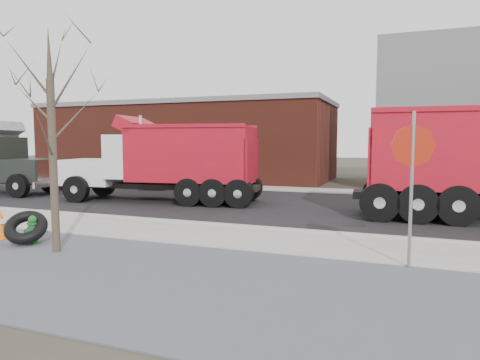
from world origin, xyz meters
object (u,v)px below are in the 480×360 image
at_px(fire_hydrant, 33,231).
at_px(dump_truck_red_b, 168,159).
at_px(truck_tire, 26,227).
at_px(stop_sign, 412,164).

xyz_separation_m(fire_hydrant, dump_truck_red_b, (-0.66, 7.87, 1.50)).
height_order(truck_tire, dump_truck_red_b, dump_truck_red_b).
height_order(fire_hydrant, dump_truck_red_b, dump_truck_red_b).
distance_m(truck_tire, dump_truck_red_b, 8.10).
bearing_deg(stop_sign, truck_tire, -161.76).
distance_m(truck_tire, stop_sign, 9.21).
bearing_deg(truck_tire, dump_truck_red_b, 93.90).
xyz_separation_m(stop_sign, dump_truck_red_b, (-9.52, 6.79, -0.31)).
height_order(stop_sign, dump_truck_red_b, dump_truck_red_b).
bearing_deg(stop_sign, dump_truck_red_b, 155.32).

